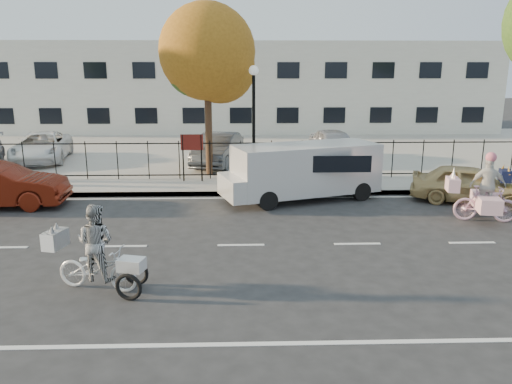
{
  "coord_description": "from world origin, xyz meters",
  "views": [
    {
      "loc": [
        0.03,
        -12.04,
        4.45
      ],
      "look_at": [
        0.42,
        1.2,
        1.1
      ],
      "focal_mm": 35.0,
      "sensor_mm": 36.0,
      "label": 1
    }
  ],
  "objects_px": {
    "gold_sedan": "(469,184)",
    "lot_car_c": "(218,149)",
    "zebra_trike": "(97,257)",
    "lot_car_d": "(334,145)",
    "lot_car_b": "(42,147)",
    "unicorn_bike": "(485,196)",
    "white_van": "(303,169)",
    "lamppost": "(254,103)"
  },
  "relations": [
    {
      "from": "gold_sedan",
      "to": "lot_car_d",
      "type": "distance_m",
      "value": 7.67
    },
    {
      "from": "lot_car_b",
      "to": "white_van",
      "type": "bearing_deg",
      "value": -40.69
    },
    {
      "from": "zebra_trike",
      "to": "lot_car_d",
      "type": "xyz_separation_m",
      "value": [
        7.25,
        13.33,
        0.19
      ]
    },
    {
      "from": "zebra_trike",
      "to": "unicorn_bike",
      "type": "height_order",
      "value": "unicorn_bike"
    },
    {
      "from": "lot_car_b",
      "to": "gold_sedan",
      "type": "bearing_deg",
      "value": -33.55
    },
    {
      "from": "zebra_trike",
      "to": "gold_sedan",
      "type": "relative_size",
      "value": 0.57
    },
    {
      "from": "lamppost",
      "to": "white_van",
      "type": "distance_m",
      "value": 3.49
    },
    {
      "from": "gold_sedan",
      "to": "lot_car_d",
      "type": "xyz_separation_m",
      "value": [
        -3.29,
        6.93,
        0.25
      ]
    },
    {
      "from": "unicorn_bike",
      "to": "white_van",
      "type": "xyz_separation_m",
      "value": [
        -5.02,
        2.67,
        0.28
      ]
    },
    {
      "from": "lamppost",
      "to": "white_van",
      "type": "height_order",
      "value": "lamppost"
    },
    {
      "from": "zebra_trike",
      "to": "white_van",
      "type": "height_order",
      "value": "white_van"
    },
    {
      "from": "lamppost",
      "to": "lot_car_d",
      "type": "relative_size",
      "value": 1.0
    },
    {
      "from": "white_van",
      "to": "lot_car_d",
      "type": "bearing_deg",
      "value": 52.07
    },
    {
      "from": "zebra_trike",
      "to": "lot_car_c",
      "type": "distance_m",
      "value": 12.68
    },
    {
      "from": "zebra_trike",
      "to": "white_van",
      "type": "xyz_separation_m",
      "value": [
        5.03,
        7.0,
        0.35
      ]
    },
    {
      "from": "zebra_trike",
      "to": "lot_car_b",
      "type": "xyz_separation_m",
      "value": [
        -6.35,
        13.73,
        0.12
      ]
    },
    {
      "from": "gold_sedan",
      "to": "lot_car_d",
      "type": "relative_size",
      "value": 0.87
    },
    {
      "from": "lamppost",
      "to": "lot_car_b",
      "type": "relative_size",
      "value": 0.9
    },
    {
      "from": "white_van",
      "to": "gold_sedan",
      "type": "bearing_deg",
      "value": -24.86
    },
    {
      "from": "lot_car_b",
      "to": "lamppost",
      "type": "bearing_deg",
      "value": -34.51
    },
    {
      "from": "gold_sedan",
      "to": "lamppost",
      "type": "bearing_deg",
      "value": 89.12
    },
    {
      "from": "lamppost",
      "to": "zebra_trike",
      "type": "height_order",
      "value": "lamppost"
    },
    {
      "from": "gold_sedan",
      "to": "lot_car_b",
      "type": "distance_m",
      "value": 18.41
    },
    {
      "from": "gold_sedan",
      "to": "lot_car_b",
      "type": "bearing_deg",
      "value": 87.78
    },
    {
      "from": "zebra_trike",
      "to": "lot_car_d",
      "type": "distance_m",
      "value": 15.17
    },
    {
      "from": "lamppost",
      "to": "gold_sedan",
      "type": "height_order",
      "value": "lamppost"
    },
    {
      "from": "gold_sedan",
      "to": "zebra_trike",
      "type": "bearing_deg",
      "value": 142.54
    },
    {
      "from": "zebra_trike",
      "to": "gold_sedan",
      "type": "bearing_deg",
      "value": -44.24
    },
    {
      "from": "unicorn_bike",
      "to": "gold_sedan",
      "type": "bearing_deg",
      "value": -0.82
    },
    {
      "from": "zebra_trike",
      "to": "white_van",
      "type": "distance_m",
      "value": 8.63
    },
    {
      "from": "white_van",
      "to": "lot_car_b",
      "type": "bearing_deg",
      "value": 130.71
    },
    {
      "from": "unicorn_bike",
      "to": "lot_car_c",
      "type": "xyz_separation_m",
      "value": [
        -8.16,
        8.21,
        0.09
      ]
    },
    {
      "from": "lot_car_c",
      "to": "zebra_trike",
      "type": "bearing_deg",
      "value": -86.48
    },
    {
      "from": "lot_car_b",
      "to": "lot_car_d",
      "type": "relative_size",
      "value": 1.11
    },
    {
      "from": "gold_sedan",
      "to": "lot_car_b",
      "type": "xyz_separation_m",
      "value": [
        -16.88,
        7.33,
        0.18
      ]
    },
    {
      "from": "unicorn_bike",
      "to": "gold_sedan",
      "type": "xyz_separation_m",
      "value": [
        0.48,
        2.08,
        -0.13
      ]
    },
    {
      "from": "unicorn_bike",
      "to": "lot_car_b",
      "type": "distance_m",
      "value": 18.91
    },
    {
      "from": "zebra_trike",
      "to": "lot_car_d",
      "type": "bearing_deg",
      "value": -14.05
    },
    {
      "from": "zebra_trike",
      "to": "lot_car_b",
      "type": "height_order",
      "value": "zebra_trike"
    },
    {
      "from": "lot_car_d",
      "to": "lot_car_b",
      "type": "bearing_deg",
      "value": 172.61
    },
    {
      "from": "gold_sedan",
      "to": "lot_car_c",
      "type": "height_order",
      "value": "lot_car_c"
    },
    {
      "from": "lamppost",
      "to": "unicorn_bike",
      "type": "bearing_deg",
      "value": -36.83
    }
  ]
}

